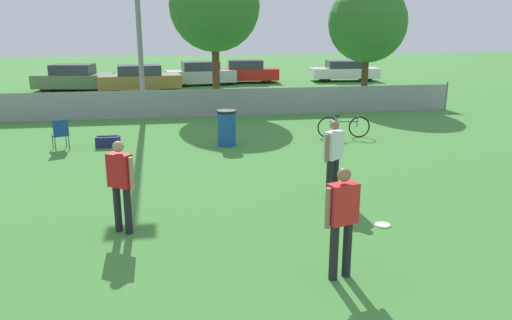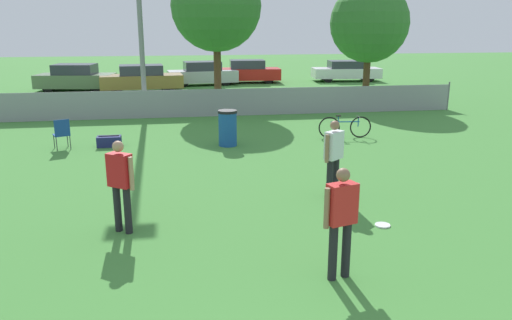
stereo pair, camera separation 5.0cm
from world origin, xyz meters
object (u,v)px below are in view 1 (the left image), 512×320
(folding_chair_sideline, at_px, (60,133))
(trash_bin, at_px, (227,128))
(player_defender_red, at_px, (342,216))
(parked_car_tan, at_px, (140,79))
(parked_car_silver, at_px, (201,74))
(parked_car_olive, at_px, (74,78))
(bicycle_sideline, at_px, (344,127))
(parked_car_red, at_px, (245,72))
(player_receiver_white, at_px, (333,153))
(parked_car_white, at_px, (344,71))
(tree_far_right, at_px, (368,23))
(frisbee_disc, at_px, (383,225))
(gear_bag_sideline, at_px, (108,141))
(tree_near_pole, at_px, (215,6))
(player_thrower_red, at_px, (121,180))

(folding_chair_sideline, relative_size, trash_bin, 0.84)
(player_defender_red, xyz_separation_m, parked_car_tan, (-4.06, 22.16, -0.27))
(parked_car_silver, bearing_deg, parked_car_olive, -174.68)
(bicycle_sideline, relative_size, parked_car_red, 0.41)
(player_receiver_white, relative_size, parked_car_tan, 0.37)
(bicycle_sideline, height_order, parked_car_white, parked_car_white)
(parked_car_tan, bearing_deg, trash_bin, -81.13)
(tree_far_right, xyz_separation_m, player_receiver_white, (-5.74, -12.93, -2.69))
(parked_car_silver, height_order, parked_car_red, parked_car_red)
(frisbee_disc, bearing_deg, tree_far_right, 70.07)
(gear_bag_sideline, xyz_separation_m, parked_car_white, (13.16, 16.37, 0.50))
(player_receiver_white, distance_m, trash_bin, 5.39)
(trash_bin, bearing_deg, tree_near_pole, 87.37)
(tree_near_pole, distance_m, parked_car_tan, 8.31)
(frisbee_disc, bearing_deg, parked_car_olive, 113.24)
(player_receiver_white, height_order, parked_car_tan, player_receiver_white)
(tree_far_right, height_order, bicycle_sideline, tree_far_right)
(tree_near_pole, distance_m, bicycle_sideline, 8.55)
(player_defender_red, bearing_deg, player_receiver_white, 57.32)
(parked_car_silver, height_order, parked_car_white, parked_car_silver)
(trash_bin, bearing_deg, bicycle_sideline, 6.72)
(tree_near_pole, xyz_separation_m, parked_car_olive, (-7.35, 7.46, -3.64))
(folding_chair_sideline, xyz_separation_m, parked_car_silver, (5.05, 15.80, 0.17))
(frisbee_disc, bearing_deg, gear_bag_sideline, 128.43)
(folding_chair_sideline, height_order, parked_car_red, parked_car_red)
(parked_car_tan, distance_m, parked_car_red, 7.20)
(trash_bin, relative_size, gear_bag_sideline, 1.55)
(player_defender_red, distance_m, trash_bin, 8.56)
(gear_bag_sideline, distance_m, parked_car_silver, 16.09)
(player_defender_red, bearing_deg, tree_near_pole, 74.79)
(parked_car_olive, bearing_deg, parked_car_silver, 19.70)
(tree_near_pole, xyz_separation_m, parked_car_tan, (-3.67, 6.51, -3.64))
(player_defender_red, bearing_deg, parked_car_silver, 74.66)
(player_thrower_red, xyz_separation_m, trash_bin, (2.54, 6.29, -0.42))
(frisbee_disc, bearing_deg, parked_car_white, 72.51)
(tree_far_right, bearing_deg, parked_car_tan, 151.67)
(player_thrower_red, distance_m, trash_bin, 6.80)
(player_thrower_red, height_order, parked_car_red, player_thrower_red)
(bicycle_sideline, bearing_deg, gear_bag_sideline, -174.87)
(frisbee_disc, bearing_deg, parked_car_tan, 105.05)
(player_defender_red, xyz_separation_m, trash_bin, (-0.72, 8.52, -0.42))
(folding_chair_sideline, xyz_separation_m, parked_car_white, (14.48, 16.53, 0.15))
(gear_bag_sideline, height_order, parked_car_olive, parked_car_olive)
(player_defender_red, height_order, parked_car_tan, player_defender_red)
(gear_bag_sideline, distance_m, parked_car_tan, 13.20)
(frisbee_disc, height_order, gear_bag_sideline, gear_bag_sideline)
(parked_car_tan, bearing_deg, folding_chair_sideline, -101.53)
(parked_car_tan, bearing_deg, tree_far_right, -33.22)
(frisbee_disc, distance_m, parked_car_red, 23.77)
(gear_bag_sideline, distance_m, parked_car_red, 17.81)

